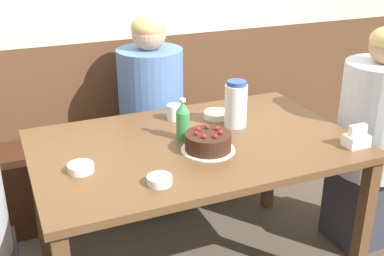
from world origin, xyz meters
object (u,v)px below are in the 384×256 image
Objects in this scene: birthday_cake at (208,142)px; glass_water_tall at (174,112)px; bowl_soup_white at (160,180)px; bench_seat at (144,166)px; water_pitcher at (236,104)px; bowl_rice_small at (81,168)px; person_teal_shirt at (373,141)px; soju_bottle at (183,120)px; napkin_holder at (356,138)px; bowl_side_dish at (216,115)px; person_pale_blue_shirt at (152,116)px.

birthday_cake reaches higher than glass_water_tall.
birthday_cake is 0.37m from bowl_soup_white.
water_pitcher is at bearing -69.82° from bench_seat.
glass_water_tall is at bearing 34.37° from bowl_rice_small.
bowl_soup_white is 0.68m from glass_water_tall.
soju_bottle is at bearing -8.16° from person_teal_shirt.
birthday_cake is 0.68m from napkin_holder.
napkin_holder reaches higher than glass_water_tall.
person_teal_shirt reaches higher than birthday_cake.
glass_water_tall is at bearing -21.56° from person_teal_shirt.
person_teal_shirt is (1.00, -0.39, -0.18)m from glass_water_tall.
water_pitcher reaches higher than bench_seat.
bowl_rice_small is (-0.57, 0.02, -0.02)m from birthday_cake.
bowl_soup_white is 0.75m from bowl_side_dish.
bowl_rice_small is (-1.21, 0.25, -0.02)m from napkin_holder.
bowl_rice_small is 0.09× the size of person_teal_shirt.
person_pale_blue_shirt is (0.02, 0.43, -0.18)m from glass_water_tall.
person_teal_shirt reaches higher than soju_bottle.
bench_seat is at bearing -162.07° from person_pale_blue_shirt.
bench_seat is 23.13× the size of glass_water_tall.
person_teal_shirt reaches higher than napkin_holder.
water_pitcher is (0.25, 0.21, 0.07)m from birthday_cake.
soju_bottle reaches higher than glass_water_tall.
glass_water_tall is at bearing 63.89° from bowl_soup_white.
glass_water_tall is (-0.21, 0.06, 0.02)m from bowl_side_dish.
birthday_cake reaches higher than bowl_soup_white.
person_pale_blue_shirt is at bearing 84.28° from soju_bottle.
birthday_cake is 0.57m from bowl_rice_small.
soju_bottle is 0.16× the size of person_teal_shirt.
person_pale_blue_shirt reaches higher than water_pitcher.
napkin_holder is at bearing -52.64° from bowl_side_dish.
bowl_soup_white reaches higher than bench_seat.
person_pale_blue_shirt is (-0.63, 1.07, -0.18)m from napkin_holder.
bowl_soup_white is 0.35m from bowl_rice_small.
birthday_cake is at bearing 160.74° from napkin_holder.
bowl_soup_white is (-0.55, -0.41, -0.10)m from water_pitcher.
soju_bottle is at bearing -171.65° from water_pitcher.
birthday_cake is 0.40m from bowl_side_dish.
water_pitcher is at bearing -14.69° from person_teal_shirt.
napkin_holder reaches higher than bowl_rice_small.
soju_bottle is 0.25m from glass_water_tall.
person_teal_shirt is (1.30, 0.22, -0.16)m from bowl_soup_white.
birthday_cake is at bearing -71.64° from soju_bottle.
bowl_rice_small is at bearing 139.50° from bowl_soup_white.
soju_bottle is 0.54m from bowl_rice_small.
person_teal_shirt is at bearing 0.91° from birthday_cake.
bowl_soup_white reaches higher than bowl_side_dish.
napkin_holder is at bearing -1.41° from bowl_soup_white.
water_pitcher is at bearing 132.27° from napkin_holder.
birthday_cake is 0.20× the size of person_teal_shirt.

